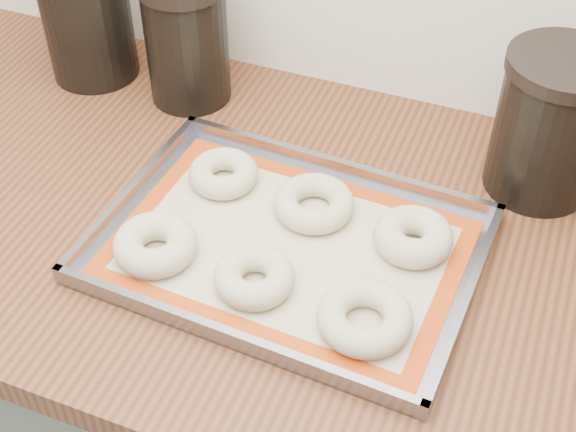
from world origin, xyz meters
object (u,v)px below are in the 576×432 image
at_px(baking_tray, 288,247).
at_px(canister_right, 551,125).
at_px(bagel_front_right, 365,317).
at_px(bagel_back_left, 224,173).
at_px(bagel_front_left, 155,245).
at_px(bagel_back_mid, 314,203).
at_px(canister_left, 85,8).
at_px(canister_mid, 187,38).
at_px(bagel_back_right, 413,237).
at_px(bagel_front_mid, 254,277).

distance_m(baking_tray, canister_right, 0.37).
height_order(bagel_front_right, bagel_back_left, bagel_front_right).
xyz_separation_m(bagel_front_left, bagel_back_left, (0.02, 0.15, -0.00)).
distance_m(bagel_back_mid, canister_left, 0.49).
relative_size(bagel_back_left, canister_right, 0.47).
bearing_deg(bagel_back_left, bagel_front_right, -33.80).
distance_m(bagel_front_right, canister_mid, 0.52).
height_order(baking_tray, bagel_back_right, bagel_back_right).
xyz_separation_m(bagel_front_mid, canister_left, (-0.42, 0.33, 0.09)).
bearing_deg(bagel_front_left, bagel_front_right, -2.98).
height_order(bagel_front_left, bagel_back_mid, bagel_front_left).
xyz_separation_m(bagel_front_right, bagel_back_right, (0.02, 0.14, 0.00)).
height_order(bagel_back_right, canister_left, canister_left).
distance_m(bagel_front_left, canister_mid, 0.36).
bearing_deg(baking_tray, bagel_front_left, -154.45).
height_order(canister_left, canister_right, canister_left).
bearing_deg(bagel_front_mid, canister_right, 48.40).
relative_size(bagel_front_right, bagel_back_left, 1.16).
relative_size(canister_left, canister_mid, 1.14).
bearing_deg(bagel_front_mid, bagel_back_left, 125.55).
height_order(baking_tray, bagel_back_left, bagel_back_left).
distance_m(bagel_front_right, bagel_back_right, 0.14).
bearing_deg(bagel_front_mid, bagel_front_right, -4.47).
bearing_deg(bagel_front_left, baking_tray, 25.55).
height_order(bagel_front_mid, bagel_back_left, bagel_front_mid).
height_order(bagel_front_left, bagel_front_right, bagel_front_left).
bearing_deg(canister_mid, bagel_front_right, -41.57).
relative_size(bagel_front_left, bagel_front_mid, 1.08).
relative_size(bagel_back_left, bagel_back_right, 0.95).
height_order(bagel_back_mid, canister_left, canister_left).
relative_size(baking_tray, bagel_front_right, 4.39).
bearing_deg(bagel_back_left, canister_mid, 127.80).
xyz_separation_m(bagel_front_left, canister_mid, (-0.12, 0.33, 0.08)).
relative_size(canister_left, canister_right, 1.14).
distance_m(baking_tray, bagel_front_mid, 0.08).
height_order(baking_tray, canister_right, canister_right).
height_order(bagel_back_left, canister_mid, canister_mid).
bearing_deg(canister_right, canister_left, 178.38).
bearing_deg(bagel_back_right, bagel_front_right, -97.06).
bearing_deg(canister_right, canister_mid, 178.05).
bearing_deg(canister_mid, baking_tray, -44.70).
height_order(bagel_front_left, bagel_front_mid, bagel_front_left).
bearing_deg(canister_right, bagel_front_right, -113.35).
bearing_deg(bagel_back_right, baking_tray, -157.82).
distance_m(bagel_back_mid, canister_right, 0.32).
distance_m(bagel_front_right, bagel_back_left, 0.30).
bearing_deg(bagel_back_mid, canister_right, 33.10).
bearing_deg(canister_mid, bagel_front_left, -70.63).
height_order(bagel_front_left, canister_left, canister_left).
bearing_deg(bagel_front_right, baking_tray, 146.10).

